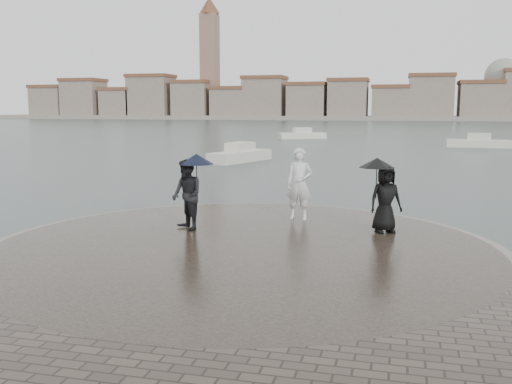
# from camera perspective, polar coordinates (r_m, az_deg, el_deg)

# --- Properties ---
(ground) EXTENTS (400.00, 400.00, 0.00)m
(ground) POSITION_cam_1_polar(r_m,az_deg,el_deg) (10.61, -6.57, -11.51)
(ground) COLOR #2B3835
(ground) RESTS_ON ground
(kerb_ring) EXTENTS (12.50, 12.50, 0.32)m
(kerb_ring) POSITION_cam_1_polar(r_m,az_deg,el_deg) (13.74, -1.35, -6.10)
(kerb_ring) COLOR gray
(kerb_ring) RESTS_ON ground
(quay_tip) EXTENTS (11.90, 11.90, 0.36)m
(quay_tip) POSITION_cam_1_polar(r_m,az_deg,el_deg) (13.73, -1.35, -6.02)
(quay_tip) COLOR #2D261E
(quay_tip) RESTS_ON ground
(statue) EXTENTS (0.77, 0.51, 2.09)m
(statue) POSITION_cam_1_polar(r_m,az_deg,el_deg) (16.66, 4.35, 0.82)
(statue) COLOR silver
(statue) RESTS_ON quay_tip
(visitor_left) EXTENTS (1.30, 1.15, 2.04)m
(visitor_left) POSITION_cam_1_polar(r_m,az_deg,el_deg) (15.29, -6.77, 0.31)
(visitor_left) COLOR black
(visitor_left) RESTS_ON quay_tip
(visitor_right) EXTENTS (1.24, 1.02, 1.95)m
(visitor_right) POSITION_cam_1_polar(r_m,az_deg,el_deg) (15.26, 12.64, 0.10)
(visitor_right) COLOR black
(visitor_right) RESTS_ON quay_tip
(far_skyline) EXTENTS (260.00, 20.00, 37.00)m
(far_skyline) POSITION_cam_1_polar(r_m,az_deg,el_deg) (170.31, 11.15, 8.95)
(far_skyline) COLOR gray
(far_skyline) RESTS_ON ground
(boats) EXTENTS (39.65, 34.25, 1.50)m
(boats) POSITION_cam_1_polar(r_m,az_deg,el_deg) (50.72, 16.64, 4.43)
(boats) COLOR silver
(boats) RESTS_ON ground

